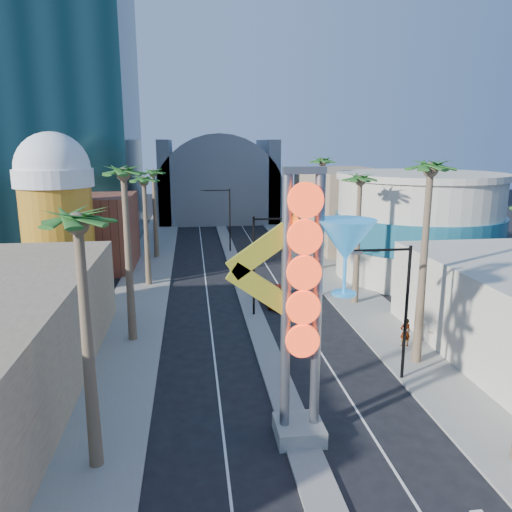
{
  "coord_description": "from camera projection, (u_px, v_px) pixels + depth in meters",
  "views": [
    {
      "loc": [
        -4.68,
        -17.47,
        13.51
      ],
      "look_at": [
        0.05,
        19.03,
        5.13
      ],
      "focal_mm": 35.0,
      "sensor_mm": 36.0,
      "label": 1
    }
  ],
  "objects": [
    {
      "name": "canopy",
      "position": [
        218.0,
        195.0,
        89.14
      ],
      "size": [
        22.0,
        16.0,
        22.0
      ],
      "color": "slate",
      "rests_on": "ground"
    },
    {
      "name": "hotel_tower",
      "position": [
        48.0,
        49.0,
        62.45
      ],
      "size": [
        20.0,
        20.0,
        50.0
      ],
      "primitive_type": "cube",
      "color": "black",
      "rests_on": "ground"
    },
    {
      "name": "filler_east",
      "position": [
        345.0,
        207.0,
        67.78
      ],
      "size": [
        10.0,
        20.0,
        10.0
      ],
      "primitive_type": "cube",
      "color": "#8E755B",
      "rests_on": "ground"
    },
    {
      "name": "palm_1",
      "position": [
        124.0,
        185.0,
        32.42
      ],
      "size": [
        2.4,
        2.4,
        12.7
      ],
      "color": "brown",
      "rests_on": "ground"
    },
    {
      "name": "palm_3",
      "position": [
        153.0,
        178.0,
        57.85
      ],
      "size": [
        2.4,
        2.4,
        11.2
      ],
      "color": "brown",
      "rests_on": "ground"
    },
    {
      "name": "sidewalk_east",
      "position": [
        322.0,
        266.0,
        55.49
      ],
      "size": [
        5.0,
        100.0,
        0.15
      ],
      "primitive_type": "cube",
      "color": "gray",
      "rests_on": "ground"
    },
    {
      "name": "streetlight_1",
      "position": [
        225.0,
        214.0,
        61.87
      ],
      "size": [
        3.79,
        0.25,
        8.0
      ],
      "color": "black",
      "rests_on": "ground"
    },
    {
      "name": "pedestrian_b",
      "position": [
        435.0,
        333.0,
        33.36
      ],
      "size": [
        1.02,
        0.87,
        1.83
      ],
      "primitive_type": "imported",
      "rotation": [
        0.0,
        0.0,
        2.92
      ],
      "color": "gray",
      "rests_on": "sidewalk_east"
    },
    {
      "name": "turquoise_building",
      "position": [
        417.0,
        226.0,
        50.58
      ],
      "size": [
        16.6,
        16.6,
        10.6
      ],
      "color": "beige",
      "rests_on": "ground"
    },
    {
      "name": "streetlight_2",
      "position": [
        399.0,
        301.0,
        27.98
      ],
      "size": [
        3.45,
        0.25,
        8.0
      ],
      "color": "black",
      "rests_on": "ground"
    },
    {
      "name": "streetlight_0",
      "position": [
        261.0,
        256.0,
        38.8
      ],
      "size": [
        3.79,
        0.25,
        8.0
      ],
      "color": "black",
      "rests_on": "ground"
    },
    {
      "name": "palm_5",
      "position": [
        430.0,
        182.0,
        28.77
      ],
      "size": [
        2.4,
        2.4,
        13.2
      ],
      "color": "brown",
      "rests_on": "ground"
    },
    {
      "name": "sidewalk_west",
      "position": [
        148.0,
        272.0,
        53.11
      ],
      "size": [
        5.0,
        100.0,
        0.15
      ],
      "primitive_type": "cube",
      "color": "gray",
      "rests_on": "ground"
    },
    {
      "name": "pedestrian_a",
      "position": [
        405.0,
        332.0,
        33.33
      ],
      "size": [
        0.72,
        0.48,
        1.97
      ],
      "primitive_type": "imported",
      "rotation": [
        0.0,
        0.0,
        3.15
      ],
      "color": "gray",
      "rests_on": "sidewalk_east"
    },
    {
      "name": "palm_0",
      "position": [
        79.0,
        239.0,
        19.08
      ],
      "size": [
        2.4,
        2.4,
        11.7
      ],
      "color": "brown",
      "rests_on": "ground"
    },
    {
      "name": "palm_2",
      "position": [
        144.0,
        187.0,
        46.25
      ],
      "size": [
        2.4,
        2.4,
        11.2
      ],
      "color": "brown",
      "rests_on": "ground"
    },
    {
      "name": "palm_7",
      "position": [
        322.0,
        169.0,
        52.08
      ],
      "size": [
        2.4,
        2.4,
        12.7
      ],
      "color": "brown",
      "rests_on": "ground"
    },
    {
      "name": "palm_6",
      "position": [
        360.0,
        188.0,
        40.67
      ],
      "size": [
        2.4,
        2.4,
        11.7
      ],
      "color": "brown",
      "rests_on": "ground"
    },
    {
      "name": "median",
      "position": [
        234.0,
        263.0,
        57.2
      ],
      "size": [
        1.6,
        84.0,
        0.15
      ],
      "primitive_type": "cube",
      "color": "gray",
      "rests_on": "ground"
    },
    {
      "name": "brick_filler_west",
      "position": [
        88.0,
        232.0,
        54.33
      ],
      "size": [
        10.0,
        10.0,
        8.0
      ],
      "primitive_type": "cube",
      "color": "brown",
      "rests_on": "ground"
    },
    {
      "name": "neon_sign",
      "position": [
        320.0,
        288.0,
        21.82
      ],
      "size": [
        6.53,
        2.6,
        12.55
      ],
      "color": "gray",
      "rests_on": "ground"
    },
    {
      "name": "red_pickup",
      "position": [
        277.0,
        295.0,
        42.8
      ],
      "size": [
        2.92,
        5.39,
        1.44
      ],
      "primitive_type": "imported",
      "rotation": [
        0.0,
        0.0,
        0.11
      ],
      "color": "#B12C0D",
      "rests_on": "ground"
    },
    {
      "name": "beer_mug",
      "position": [
        56.0,
        206.0,
        45.61
      ],
      "size": [
        7.0,
        7.0,
        14.5
      ],
      "color": "#B66F18",
      "rests_on": "ground"
    },
    {
      "name": "ground",
      "position": [
        314.0,
        480.0,
        20.48
      ],
      "size": [
        240.0,
        240.0,
        0.0
      ],
      "primitive_type": "plane",
      "color": "black",
      "rests_on": "ground"
    }
  ]
}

